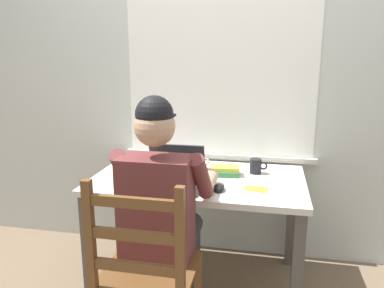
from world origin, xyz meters
TOP-DOWN VIEW (x-y plane):
  - ground_plane at (0.00, 0.00)m, footprint 8.00×8.00m
  - back_wall at (0.00, 0.46)m, footprint 6.00×0.08m
  - desk at (0.00, 0.00)m, footprint 1.28×0.75m
  - seated_person at (-0.10, -0.45)m, footprint 0.50×0.60m
  - wooden_chair at (-0.10, -0.73)m, footprint 0.42×0.42m
  - laptop at (-0.11, -0.17)m, footprint 0.33×0.30m
  - computer_mouse at (0.16, -0.20)m, footprint 0.06×0.10m
  - coffee_mug_white at (-0.03, 0.18)m, footprint 0.11×0.07m
  - coffee_mug_dark at (0.34, 0.15)m, footprint 0.11×0.07m
  - book_stack_main at (-0.38, 0.05)m, footprint 0.20×0.17m
  - book_stack_side at (0.16, 0.08)m, footprint 0.19×0.15m
  - paper_pile_near_laptop at (-0.29, -0.09)m, footprint 0.32×0.29m
  - paper_pile_back_corner at (-0.39, -0.02)m, footprint 0.23×0.18m
  - paper_pile_side at (-0.48, 0.16)m, footprint 0.22×0.22m
  - landscape_photo_print at (0.36, -0.14)m, footprint 0.14×0.11m

SIDE VIEW (x-z plane):
  - ground_plane at x=0.00m, z-range 0.00..0.00m
  - wooden_chair at x=-0.10m, z-range -0.01..0.95m
  - desk at x=0.00m, z-range 0.26..0.96m
  - seated_person at x=-0.10m, z-range 0.07..1.33m
  - landscape_photo_print at x=0.36m, z-range 0.70..0.70m
  - paper_pile_near_laptop at x=-0.29m, z-range 0.70..0.71m
  - paper_pile_back_corner at x=-0.39m, z-range 0.70..0.72m
  - paper_pile_side at x=-0.48m, z-range 0.70..0.72m
  - computer_mouse at x=0.16m, z-range 0.70..0.74m
  - book_stack_side at x=0.16m, z-range 0.70..0.76m
  - coffee_mug_white at x=-0.03m, z-range 0.70..0.79m
  - coffee_mug_dark at x=0.34m, z-range 0.70..0.80m
  - book_stack_main at x=-0.38m, z-range 0.70..0.81m
  - laptop at x=-0.11m, z-range 0.64..0.87m
  - back_wall at x=0.00m, z-range 0.00..2.60m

